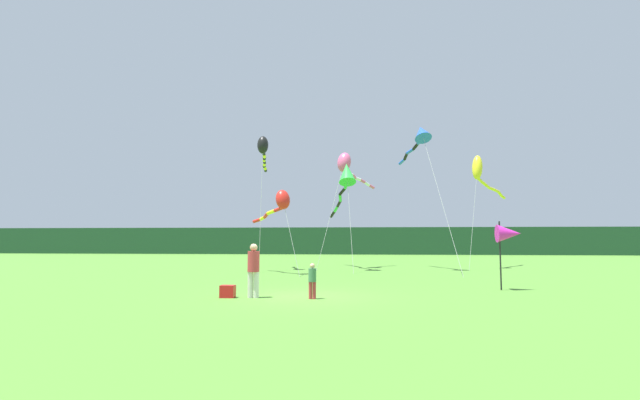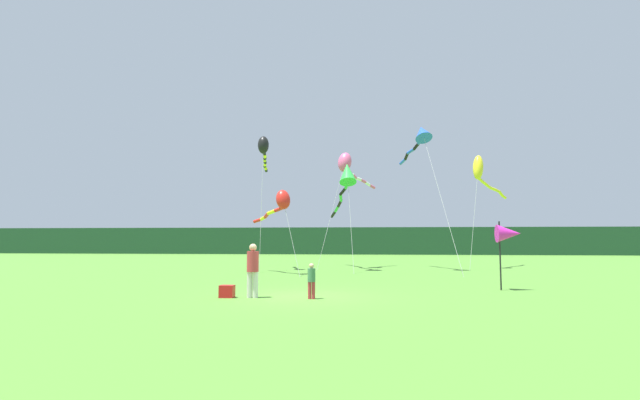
{
  "view_description": "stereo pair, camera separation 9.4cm",
  "coord_description": "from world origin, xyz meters",
  "px_view_note": "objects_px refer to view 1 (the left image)",
  "views": [
    {
      "loc": [
        2.27,
        -16.18,
        1.96
      ],
      "look_at": [
        0.0,
        6.0,
        3.82
      ],
      "focal_mm": 26.37,
      "sensor_mm": 36.0,
      "label": 1
    },
    {
      "loc": [
        2.36,
        -16.17,
        1.96
      ],
      "look_at": [
        0.0,
        6.0,
        3.82
      ],
      "focal_mm": 26.37,
      "sensor_mm": 36.0,
      "label": 2
    }
  ],
  "objects_px": {
    "kite_black": "(263,148)",
    "kite_blue": "(420,136)",
    "person_adult": "(253,267)",
    "kite_yellow": "(480,172)",
    "banner_flag_pole": "(509,234)",
    "cooler_box": "(228,291)",
    "person_child": "(312,279)",
    "kite_red": "(280,203)",
    "kite_green": "(346,177)",
    "kite_rainbow": "(346,164)"
  },
  "relations": [
    {
      "from": "kite_black",
      "to": "kite_blue",
      "type": "height_order",
      "value": "kite_blue"
    },
    {
      "from": "person_adult",
      "to": "kite_yellow",
      "type": "xyz_separation_m",
      "value": [
        11.54,
        17.23,
        5.54
      ]
    },
    {
      "from": "banner_flag_pole",
      "to": "cooler_box",
      "type": "bearing_deg",
      "value": -161.78
    },
    {
      "from": "cooler_box",
      "to": "kite_yellow",
      "type": "xyz_separation_m",
      "value": [
        12.4,
        17.26,
        6.35
      ]
    },
    {
      "from": "person_child",
      "to": "kite_red",
      "type": "height_order",
      "value": "kite_red"
    },
    {
      "from": "person_child",
      "to": "kite_red",
      "type": "bearing_deg",
      "value": 106.41
    },
    {
      "from": "cooler_box",
      "to": "kite_red",
      "type": "xyz_separation_m",
      "value": [
        -0.25,
        10.56,
        3.81
      ]
    },
    {
      "from": "cooler_box",
      "to": "kite_green",
      "type": "height_order",
      "value": "kite_green"
    },
    {
      "from": "cooler_box",
      "to": "kite_rainbow",
      "type": "bearing_deg",
      "value": 78.95
    },
    {
      "from": "kite_blue",
      "to": "kite_yellow",
      "type": "distance_m",
      "value": 5.46
    },
    {
      "from": "kite_rainbow",
      "to": "kite_green",
      "type": "bearing_deg",
      "value": -87.46
    },
    {
      "from": "kite_black",
      "to": "kite_yellow",
      "type": "distance_m",
      "value": 14.86
    },
    {
      "from": "person_child",
      "to": "kite_red",
      "type": "distance_m",
      "value": 11.58
    },
    {
      "from": "kite_red",
      "to": "kite_green",
      "type": "height_order",
      "value": "kite_green"
    },
    {
      "from": "person_adult",
      "to": "cooler_box",
      "type": "xyz_separation_m",
      "value": [
        -0.87,
        -0.03,
        -0.8
      ]
    },
    {
      "from": "person_adult",
      "to": "cooler_box",
      "type": "bearing_deg",
      "value": -177.93
    },
    {
      "from": "person_adult",
      "to": "kite_black",
      "type": "bearing_deg",
      "value": 101.72
    },
    {
      "from": "kite_green",
      "to": "kite_black",
      "type": "height_order",
      "value": "kite_black"
    },
    {
      "from": "kite_green",
      "to": "cooler_box",
      "type": "bearing_deg",
      "value": -102.93
    },
    {
      "from": "kite_green",
      "to": "kite_yellow",
      "type": "xyz_separation_m",
      "value": [
        9.09,
        2.82,
        0.61
      ]
    },
    {
      "from": "banner_flag_pole",
      "to": "kite_blue",
      "type": "relative_size",
      "value": 0.28
    },
    {
      "from": "kite_rainbow",
      "to": "kite_blue",
      "type": "xyz_separation_m",
      "value": [
        4.87,
        -1.91,
        1.48
      ]
    },
    {
      "from": "person_child",
      "to": "banner_flag_pole",
      "type": "distance_m",
      "value": 8.17
    },
    {
      "from": "kite_blue",
      "to": "person_child",
      "type": "bearing_deg",
      "value": -109.61
    },
    {
      "from": "cooler_box",
      "to": "kite_yellow",
      "type": "distance_m",
      "value": 22.18
    },
    {
      "from": "cooler_box",
      "to": "kite_blue",
      "type": "relative_size",
      "value": 0.05
    },
    {
      "from": "kite_rainbow",
      "to": "banner_flag_pole",
      "type": "bearing_deg",
      "value": -62.24
    },
    {
      "from": "kite_black",
      "to": "kite_blue",
      "type": "distance_m",
      "value": 10.16
    },
    {
      "from": "kite_green",
      "to": "kite_rainbow",
      "type": "height_order",
      "value": "kite_rainbow"
    },
    {
      "from": "banner_flag_pole",
      "to": "kite_red",
      "type": "distance_m",
      "value": 12.8
    },
    {
      "from": "kite_green",
      "to": "banner_flag_pole",
      "type": "bearing_deg",
      "value": -58.37
    },
    {
      "from": "kite_red",
      "to": "person_child",
      "type": "bearing_deg",
      "value": -73.59
    },
    {
      "from": "cooler_box",
      "to": "banner_flag_pole",
      "type": "xyz_separation_m",
      "value": [
        10.15,
        3.34,
        1.95
      ]
    },
    {
      "from": "cooler_box",
      "to": "person_child",
      "type": "bearing_deg",
      "value": -1.2
    },
    {
      "from": "person_child",
      "to": "banner_flag_pole",
      "type": "height_order",
      "value": "banner_flag_pole"
    },
    {
      "from": "kite_rainbow",
      "to": "kite_yellow",
      "type": "distance_m",
      "value": 9.23
    },
    {
      "from": "kite_green",
      "to": "kite_black",
      "type": "relative_size",
      "value": 1.05
    },
    {
      "from": "cooler_box",
      "to": "kite_blue",
      "type": "distance_m",
      "value": 18.68
    },
    {
      "from": "kite_rainbow",
      "to": "kite_blue",
      "type": "bearing_deg",
      "value": -21.39
    },
    {
      "from": "kite_blue",
      "to": "kite_black",
      "type": "bearing_deg",
      "value": -175.88
    },
    {
      "from": "person_child",
      "to": "cooler_box",
      "type": "bearing_deg",
      "value": 178.8
    },
    {
      "from": "person_child",
      "to": "kite_yellow",
      "type": "bearing_deg",
      "value": 61.18
    },
    {
      "from": "person_adult",
      "to": "banner_flag_pole",
      "type": "xyz_separation_m",
      "value": [
        9.29,
        3.31,
        1.15
      ]
    },
    {
      "from": "kite_blue",
      "to": "kite_green",
      "type": "bearing_deg",
      "value": -178.16
    },
    {
      "from": "person_adult",
      "to": "kite_rainbow",
      "type": "xyz_separation_m",
      "value": [
        2.36,
        16.48,
        6.1
      ]
    },
    {
      "from": "banner_flag_pole",
      "to": "kite_yellow",
      "type": "height_order",
      "value": "kite_yellow"
    },
    {
      "from": "kite_yellow",
      "to": "kite_rainbow",
      "type": "bearing_deg",
      "value": -175.29
    },
    {
      "from": "kite_rainbow",
      "to": "kite_black",
      "type": "distance_m",
      "value": 5.9
    },
    {
      "from": "kite_yellow",
      "to": "kite_green",
      "type": "bearing_deg",
      "value": -162.77
    },
    {
      "from": "kite_green",
      "to": "kite_blue",
      "type": "relative_size",
      "value": 0.96
    }
  ]
}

